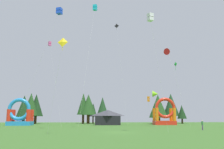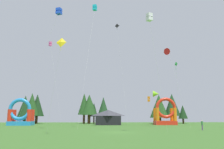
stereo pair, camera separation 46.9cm
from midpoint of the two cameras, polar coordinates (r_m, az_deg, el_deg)
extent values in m
plane|color=#3D6B28|center=(35.23, 1.07, -13.43)|extent=(120.00, 120.00, 0.00)
cone|color=red|center=(55.16, 12.77, 5.25)|extent=(2.15, 2.16, 1.70)
cylinder|color=silver|center=(52.80, 15.17, -3.01)|extent=(3.15, 2.82, 16.33)
cone|color=#8CD826|center=(63.58, 9.95, -4.51)|extent=(1.96, 2.02, 1.67)
cylinder|color=silver|center=(62.64, 9.99, -8.07)|extent=(0.48, 1.36, 7.94)
pyramid|color=black|center=(67.79, 0.90, 11.24)|extent=(0.93, 0.45, 0.91)
cylinder|color=black|center=(67.54, 0.89, 10.84)|extent=(0.04, 0.04, 1.09)
cylinder|color=silver|center=(62.44, 2.06, 0.40)|extent=(2.23, 3.72, 26.59)
cube|color=#EA599E|center=(67.17, -14.60, 6.77)|extent=(0.89, 0.89, 0.51)
cube|color=#EA599E|center=(67.35, -14.58, 7.27)|extent=(0.89, 0.89, 0.51)
cylinder|color=silver|center=(61.56, -13.43, -1.66)|extent=(4.71, 6.25, 21.34)
cube|color=white|center=(37.15, 8.62, 12.71)|extent=(0.97, 0.97, 0.51)
cube|color=white|center=(37.39, 8.60, 13.58)|extent=(0.97, 0.97, 0.51)
cylinder|color=silver|center=(35.66, 10.63, 0.24)|extent=(2.37, 1.08, 16.69)
cube|color=blue|center=(45.20, -12.57, 13.99)|extent=(1.11, 1.11, 0.48)
cube|color=blue|center=(45.44, -12.54, 14.67)|extent=(1.11, 1.11, 0.48)
cylinder|color=silver|center=(44.19, -17.45, 1.16)|extent=(7.28, 2.56, 20.59)
cube|color=orange|center=(56.90, 8.32, -6.04)|extent=(0.68, 0.68, 0.53)
cube|color=orange|center=(56.94, 8.31, -5.40)|extent=(0.68, 0.68, 0.53)
cylinder|color=silver|center=(57.51, 8.40, -8.84)|extent=(0.31, 1.43, 6.19)
pyramid|color=green|center=(63.49, 14.39, 2.33)|extent=(0.44, 0.84, 0.84)
cylinder|color=green|center=(63.37, 14.47, 1.64)|extent=(0.04, 0.04, 1.56)
cylinder|color=silver|center=(63.83, 14.91, -4.63)|extent=(1.25, 2.60, 15.25)
pyramid|color=yellow|center=(31.38, -11.98, 7.40)|extent=(0.99, 0.49, 0.95)
cylinder|color=yellow|center=(31.30, -11.98, 6.44)|extent=(0.04, 0.04, 1.03)
cylinder|color=silver|center=(31.75, -13.66, -3.27)|extent=(1.93, 2.69, 11.39)
cube|color=#19B7CC|center=(50.26, -4.29, 15.08)|extent=(0.92, 0.92, 0.50)
cube|color=#19B7CC|center=(50.51, -4.29, 15.69)|extent=(0.92, 0.92, 0.50)
cylinder|color=silver|center=(43.26, -6.09, 3.07)|extent=(2.32, 6.95, 23.66)
cylinder|color=#724C8C|center=(43.51, 20.14, -11.63)|extent=(0.12, 0.12, 0.80)
cylinder|color=#724C8C|center=(43.37, 20.23, -11.63)|extent=(0.12, 0.12, 0.80)
cylinder|color=#33723F|center=(43.41, 20.13, -10.69)|extent=(0.30, 0.30, 0.63)
sphere|color=beige|center=(43.40, 20.09, -10.14)|extent=(0.22, 0.22, 0.22)
cube|color=#268CD8|center=(66.64, -20.96, -10.65)|extent=(5.84, 4.05, 1.03)
cylinder|color=red|center=(65.98, -23.21, -8.80)|extent=(1.13, 1.13, 2.93)
cylinder|color=red|center=(64.56, -19.23, -9.04)|extent=(1.13, 1.13, 2.93)
cylinder|color=red|center=(68.73, -22.39, -8.86)|extent=(1.13, 1.13, 2.93)
cylinder|color=red|center=(67.37, -18.55, -9.08)|extent=(1.13, 1.13, 2.93)
torus|color=#268CD8|center=(65.25, -21.16, -7.64)|extent=(5.62, 0.91, 5.62)
cube|color=red|center=(67.94, 12.01, -11.03)|extent=(5.70, 3.64, 1.06)
cylinder|color=orange|center=(66.07, 10.26, -9.20)|extent=(1.02, 1.02, 3.40)
cylinder|color=orange|center=(67.32, 14.18, -9.06)|extent=(1.02, 1.02, 3.40)
cylinder|color=orange|center=(68.62, 9.74, -9.23)|extent=(1.02, 1.02, 3.40)
cylinder|color=orange|center=(69.82, 13.54, -9.11)|extent=(1.02, 1.02, 3.40)
torus|color=red|center=(66.69, 12.19, -7.67)|extent=(5.50, 0.82, 5.50)
cube|color=black|center=(65.23, -1.27, -10.72)|extent=(6.58, 3.77, 2.38)
pyramid|color=#3F3F47|center=(65.23, -1.26, -8.99)|extent=(6.58, 3.77, 1.56)
cylinder|color=#4C331E|center=(78.66, -20.29, -10.27)|extent=(0.86, 0.86, 1.55)
cone|color=#193819|center=(78.70, -20.11, -7.17)|extent=(4.76, 4.76, 6.99)
cylinder|color=#4C331E|center=(79.50, -18.85, -10.02)|extent=(0.82, 0.82, 2.45)
cone|color=#234C1E|center=(79.59, -18.66, -6.63)|extent=(4.58, 4.58, 6.98)
cylinder|color=#4C331E|center=(80.57, -17.72, -10.13)|extent=(0.81, 0.81, 2.29)
cone|color=#193819|center=(80.64, -17.55, -6.87)|extent=(4.51, 4.51, 6.90)
cylinder|color=#4C331E|center=(78.05, -6.99, -10.35)|extent=(0.69, 0.69, 2.78)
cone|color=#234C1E|center=(78.14, -6.91, -6.87)|extent=(3.85, 3.85, 6.73)
cylinder|color=#4C331E|center=(77.41, -5.79, -10.40)|extent=(0.91, 0.91, 2.72)
cone|color=#234C1E|center=(77.49, -5.73, -7.03)|extent=(5.08, 5.08, 6.39)
cylinder|color=#4C331E|center=(78.74, -4.65, -10.59)|extent=(0.43, 0.43, 2.22)
cone|color=#193819|center=(78.76, -4.62, -8.24)|extent=(2.41, 2.41, 4.25)
cylinder|color=#4C331E|center=(77.66, -2.42, -10.52)|extent=(0.65, 0.65, 2.50)
cone|color=#1E4221|center=(77.72, -2.40, -7.46)|extent=(3.60, 3.60, 5.80)
cylinder|color=#4C331E|center=(80.13, 10.71, -10.58)|extent=(1.08, 1.08, 1.83)
cone|color=#234C1E|center=(80.19, 10.61, -7.31)|extent=(6.02, 6.02, 7.34)
cylinder|color=#4C331E|center=(82.78, 10.30, -10.56)|extent=(0.63, 0.63, 1.84)
cone|color=#193819|center=(82.79, 10.23, -8.35)|extent=(3.50, 3.50, 4.55)
cylinder|color=#4C331E|center=(82.31, 13.65, -10.27)|extent=(0.96, 0.96, 2.37)
cone|color=#1E4221|center=(82.39, 13.51, -6.93)|extent=(5.33, 5.33, 7.24)
cylinder|color=#4C331E|center=(81.35, 16.01, -10.48)|extent=(0.53, 0.53, 1.51)
cone|color=#193819|center=(81.35, 15.91, -8.43)|extent=(2.92, 2.92, 4.29)
camera|label=1|loc=(0.23, -90.26, 0.05)|focal=38.96mm
camera|label=2|loc=(0.23, 89.74, -0.05)|focal=38.96mm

